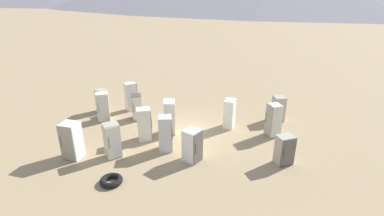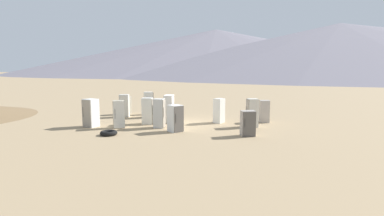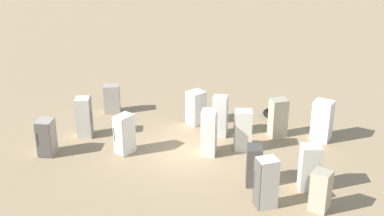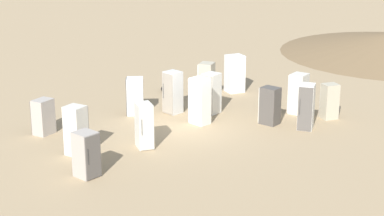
# 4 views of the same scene
# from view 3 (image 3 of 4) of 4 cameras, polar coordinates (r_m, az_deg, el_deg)

# --- Properties ---
(ground_plane) EXTENTS (1000.00, 1000.00, 0.00)m
(ground_plane) POSITION_cam_3_polar(r_m,az_deg,el_deg) (22.39, -0.27, -4.82)
(ground_plane) COLOR #9E8460
(discarded_fridge_0) EXTENTS (0.77, 0.77, 1.82)m
(discarded_fridge_0) POSITION_cam_3_polar(r_m,az_deg,el_deg) (23.91, -11.43, -0.98)
(discarded_fridge_0) COLOR beige
(discarded_fridge_0) RESTS_ON ground_plane
(discarded_fridge_1) EXTENTS (0.95, 0.91, 1.70)m
(discarded_fridge_1) POSITION_cam_3_polar(r_m,az_deg,el_deg) (22.23, -7.23, -2.79)
(discarded_fridge_1) COLOR silver
(discarded_fridge_1) RESTS_ON ground_plane
(discarded_fridge_2) EXTENTS (1.09, 1.09, 1.80)m
(discarded_fridge_2) POSITION_cam_3_polar(r_m,az_deg,el_deg) (23.84, 13.74, -1.30)
(discarded_fridge_2) COLOR white
(discarded_fridge_2) RESTS_ON ground_plane
(discarded_fridge_3) EXTENTS (0.76, 0.63, 1.86)m
(discarded_fridge_3) POSITION_cam_3_polar(r_m,az_deg,el_deg) (18.67, 7.90, -7.93)
(discarded_fridge_3) COLOR silver
(discarded_fridge_3) RESTS_ON ground_plane
(discarded_fridge_4) EXTENTS (0.87, 0.79, 1.78)m
(discarded_fridge_4) POSITION_cam_3_polar(r_m,az_deg,el_deg) (22.39, 5.45, -2.39)
(discarded_fridge_4) COLOR silver
(discarded_fridge_4) RESTS_ON ground_plane
(discarded_fridge_5) EXTENTS (0.85, 0.85, 1.50)m
(discarded_fridge_5) POSITION_cam_3_polar(r_m,az_deg,el_deg) (18.94, 13.58, -8.57)
(discarded_fridge_5) COLOR #B2A88E
(discarded_fridge_5) RESTS_ON ground_plane
(discarded_fridge_6) EXTENTS (0.86, 0.86, 1.84)m
(discarded_fridge_6) POSITION_cam_3_polar(r_m,az_deg,el_deg) (23.57, 2.97, -0.86)
(discarded_fridge_6) COLOR silver
(discarded_fridge_6) RESTS_ON ground_plane
(discarded_fridge_7) EXTENTS (0.84, 0.95, 1.93)m
(discarded_fridge_7) POSITION_cam_3_polar(r_m,az_deg,el_deg) (21.93, 1.82, -2.64)
(discarded_fridge_7) COLOR silver
(discarded_fridge_7) RESTS_ON ground_plane
(discarded_fridge_8) EXTENTS (0.85, 0.82, 1.75)m
(discarded_fridge_8) POSITION_cam_3_polar(r_m,az_deg,el_deg) (20.03, 12.45, -6.18)
(discarded_fridge_8) COLOR beige
(discarded_fridge_8) RESTS_ON ground_plane
(discarded_fridge_9) EXTENTS (0.71, 0.68, 1.74)m
(discarded_fridge_9) POSITION_cam_3_polar(r_m,az_deg,el_deg) (23.83, 9.15, -1.01)
(discarded_fridge_9) COLOR #B2A88E
(discarded_fridge_9) RESTS_ON ground_plane
(discarded_fridge_10) EXTENTS (0.86, 0.92, 1.54)m
(discarded_fridge_10) POSITION_cam_3_polar(r_m,az_deg,el_deg) (22.77, -15.29, -3.03)
(discarded_fridge_10) COLOR #A89E93
(discarded_fridge_10) RESTS_ON ground_plane
(discarded_fridge_11) EXTENTS (0.77, 0.89, 1.56)m
(discarded_fridge_11) POSITION_cam_3_polar(r_m,az_deg,el_deg) (20.01, 6.62, -6.09)
(discarded_fridge_11) COLOR #4C4742
(discarded_fridge_11) RESTS_ON ground_plane
(discarded_fridge_12) EXTENTS (0.94, 0.95, 1.59)m
(discarded_fridge_12) POSITION_cam_3_polar(r_m,az_deg,el_deg) (24.74, 0.39, 0.05)
(discarded_fridge_12) COLOR white
(discarded_fridge_12) RESTS_ON ground_plane
(discarded_fridge_13) EXTENTS (0.85, 0.73, 1.41)m
(discarded_fridge_13) POSITION_cam_3_polar(r_m,az_deg,el_deg) (26.25, -8.53, 0.98)
(discarded_fridge_13) COLOR #A89E93
(discarded_fridge_13) RESTS_ON ground_plane
(scrap_tire) EXTENTS (0.96, 0.96, 0.25)m
(scrap_tire) POSITION_cam_3_polar(r_m,az_deg,el_deg) (26.10, 8.63, -0.55)
(scrap_tire) COLOR black
(scrap_tire) RESTS_ON ground_plane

